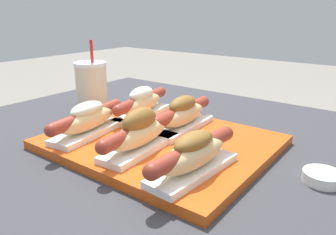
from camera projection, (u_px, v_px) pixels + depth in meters
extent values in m
cube|color=#CC4C14|center=(162.00, 142.00, 0.68)|extent=(0.43, 0.36, 0.02)
cube|color=white|center=(89.00, 132.00, 0.69)|extent=(0.09, 0.19, 0.01)
ellipsoid|color=#E5C184|center=(88.00, 119.00, 0.68)|extent=(0.07, 0.16, 0.04)
cylinder|color=maroon|center=(87.00, 116.00, 0.68)|extent=(0.05, 0.20, 0.03)
sphere|color=maroon|center=(51.00, 130.00, 0.60)|extent=(0.03, 0.03, 0.03)
sphere|color=maroon|center=(116.00, 105.00, 0.76)|extent=(0.03, 0.03, 0.03)
ellipsoid|color=silver|center=(87.00, 109.00, 0.68)|extent=(0.05, 0.09, 0.03)
cube|color=white|center=(140.00, 147.00, 0.62)|extent=(0.07, 0.18, 0.01)
ellipsoid|color=#E5C184|center=(140.00, 133.00, 0.61)|extent=(0.06, 0.16, 0.04)
cylinder|color=maroon|center=(140.00, 130.00, 0.61)|extent=(0.04, 0.20, 0.03)
sphere|color=maroon|center=(103.00, 147.00, 0.53)|extent=(0.03, 0.03, 0.03)
sphere|color=maroon|center=(168.00, 116.00, 0.68)|extent=(0.03, 0.03, 0.03)
ellipsoid|color=brown|center=(140.00, 120.00, 0.60)|extent=(0.05, 0.09, 0.04)
cube|color=white|center=(193.00, 170.00, 0.53)|extent=(0.07, 0.18, 0.01)
ellipsoid|color=#E5C184|center=(194.00, 154.00, 0.52)|extent=(0.06, 0.16, 0.04)
cylinder|color=maroon|center=(194.00, 150.00, 0.52)|extent=(0.04, 0.20, 0.03)
sphere|color=maroon|center=(151.00, 172.00, 0.45)|extent=(0.03, 0.03, 0.03)
sphere|color=maroon|center=(226.00, 133.00, 0.59)|extent=(0.03, 0.03, 0.03)
ellipsoid|color=brown|center=(194.00, 141.00, 0.51)|extent=(0.05, 0.09, 0.03)
cube|color=white|center=(142.00, 114.00, 0.81)|extent=(0.09, 0.19, 0.01)
ellipsoid|color=#E5C184|center=(142.00, 103.00, 0.80)|extent=(0.07, 0.16, 0.04)
cylinder|color=maroon|center=(142.00, 100.00, 0.80)|extent=(0.06, 0.20, 0.03)
sphere|color=maroon|center=(118.00, 111.00, 0.72)|extent=(0.03, 0.03, 0.03)
sphere|color=maroon|center=(161.00, 92.00, 0.88)|extent=(0.03, 0.03, 0.03)
ellipsoid|color=silver|center=(141.00, 94.00, 0.80)|extent=(0.05, 0.09, 0.03)
cube|color=white|center=(182.00, 126.00, 0.73)|extent=(0.07, 0.18, 0.01)
ellipsoid|color=#E5C184|center=(183.00, 114.00, 0.72)|extent=(0.05, 0.16, 0.04)
cylinder|color=maroon|center=(183.00, 111.00, 0.71)|extent=(0.03, 0.20, 0.03)
sphere|color=maroon|center=(156.00, 123.00, 0.64)|extent=(0.03, 0.03, 0.03)
sphere|color=maroon|center=(204.00, 101.00, 0.79)|extent=(0.03, 0.03, 0.03)
ellipsoid|color=brown|center=(183.00, 104.00, 0.71)|extent=(0.04, 0.09, 0.03)
cylinder|color=white|center=(323.00, 177.00, 0.54)|extent=(0.06, 0.06, 0.02)
cylinder|color=red|center=(323.00, 174.00, 0.54)|extent=(0.05, 0.05, 0.01)
cylinder|color=beige|center=(92.00, 88.00, 0.91)|extent=(0.08, 0.08, 0.13)
cylinder|color=white|center=(90.00, 64.00, 0.88)|extent=(0.09, 0.09, 0.01)
cylinder|color=red|center=(92.00, 51.00, 0.87)|extent=(0.01, 0.01, 0.06)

